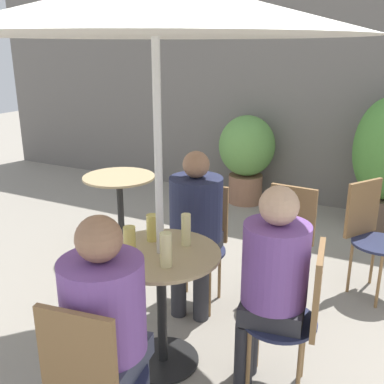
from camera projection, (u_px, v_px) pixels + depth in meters
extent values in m
plane|color=gray|center=(192.00, 368.00, 2.76)|extent=(20.00, 20.00, 0.00)
cube|color=slate|center=(326.00, 81.00, 5.18)|extent=(10.00, 0.06, 3.00)
cylinder|color=black|center=(163.00, 360.00, 2.82)|extent=(0.45, 0.45, 0.01)
cylinder|color=black|center=(162.00, 309.00, 2.71)|extent=(0.06, 0.06, 0.72)
cylinder|color=tan|center=(161.00, 254.00, 2.60)|extent=(0.70, 0.70, 0.02)
cylinder|color=black|center=(123.00, 250.00, 4.34)|extent=(0.45, 0.45, 0.01)
cylinder|color=black|center=(121.00, 215.00, 4.23)|extent=(0.06, 0.06, 0.72)
cylinder|color=tan|center=(119.00, 177.00, 4.11)|extent=(0.66, 0.66, 0.02)
cylinder|color=#232847|center=(104.00, 376.00, 2.06)|extent=(0.42, 0.42, 0.02)
cube|color=olive|center=(77.00, 360.00, 1.82)|extent=(0.35, 0.08, 0.44)
cylinder|color=#232847|center=(279.00, 320.00, 2.48)|extent=(0.42, 0.42, 0.02)
cylinder|color=olive|center=(298.00, 376.00, 2.38)|extent=(0.02, 0.02, 0.43)
cylinder|color=olive|center=(303.00, 345.00, 2.63)|extent=(0.02, 0.02, 0.43)
cylinder|color=olive|center=(248.00, 365.00, 2.46)|extent=(0.02, 0.02, 0.43)
cylinder|color=olive|center=(257.00, 336.00, 2.71)|extent=(0.02, 0.02, 0.43)
cube|color=olive|center=(318.00, 289.00, 2.35)|extent=(0.08, 0.35, 0.44)
cylinder|color=#232847|center=(198.00, 251.00, 3.32)|extent=(0.42, 0.42, 0.02)
cylinder|color=olive|center=(219.00, 273.00, 3.47)|extent=(0.02, 0.02, 0.43)
cylinder|color=olive|center=(186.00, 267.00, 3.55)|extent=(0.02, 0.02, 0.43)
cylinder|color=olive|center=(210.00, 290.00, 3.23)|extent=(0.02, 0.02, 0.43)
cylinder|color=olive|center=(174.00, 284.00, 3.31)|extent=(0.02, 0.02, 0.43)
cube|color=olive|center=(205.00, 213.00, 3.41)|extent=(0.35, 0.08, 0.44)
cylinder|color=#232847|center=(282.00, 252.00, 3.30)|extent=(0.42, 0.42, 0.02)
cylinder|color=olive|center=(303.00, 276.00, 3.42)|extent=(0.02, 0.02, 0.43)
cylinder|color=olive|center=(270.00, 268.00, 3.55)|extent=(0.02, 0.02, 0.43)
cylinder|color=olive|center=(292.00, 292.00, 3.19)|extent=(0.02, 0.02, 0.43)
cylinder|color=olive|center=(257.00, 283.00, 3.32)|extent=(0.02, 0.02, 0.43)
cube|color=olive|center=(292.00, 215.00, 3.38)|extent=(0.35, 0.05, 0.44)
cylinder|color=#232847|center=(379.00, 243.00, 3.44)|extent=(0.42, 0.42, 0.02)
cylinder|color=olive|center=(373.00, 259.00, 3.68)|extent=(0.02, 0.02, 0.43)
cylinder|color=olive|center=(350.00, 267.00, 3.55)|extent=(0.02, 0.02, 0.43)
cylinder|color=olive|center=(379.00, 282.00, 3.33)|extent=(0.02, 0.02, 0.43)
cube|color=olive|center=(363.00, 208.00, 3.52)|extent=(0.21, 0.31, 0.44)
cube|color=#42475B|center=(107.00, 358.00, 2.07)|extent=(0.37, 0.40, 0.11)
cylinder|color=#7A4C9E|center=(103.00, 306.00, 1.99)|extent=(0.38, 0.38, 0.44)
sphere|color=#9E7051|center=(99.00, 239.00, 1.89)|extent=(0.20, 0.20, 0.20)
cylinder|color=#2D2D33|center=(249.00, 341.00, 2.67)|extent=(0.11, 0.11, 0.43)
cylinder|color=#2D2D33|center=(244.00, 357.00, 2.53)|extent=(0.11, 0.11, 0.43)
cube|color=#2D2D33|center=(272.00, 309.00, 2.47)|extent=(0.38, 0.35, 0.11)
cylinder|color=#7A4C9E|center=(275.00, 264.00, 2.38)|extent=(0.36, 0.36, 0.45)
sphere|color=#DBAD89|center=(279.00, 206.00, 2.28)|extent=(0.21, 0.21, 0.21)
cylinder|color=#2D2D33|center=(179.00, 288.00, 3.25)|extent=(0.11, 0.11, 0.43)
cylinder|color=#2D2D33|center=(201.00, 292.00, 3.20)|extent=(0.11, 0.11, 0.43)
cube|color=#2D2D33|center=(196.00, 245.00, 3.26)|extent=(0.37, 0.40, 0.11)
cylinder|color=#232847|center=(196.00, 208.00, 3.17)|extent=(0.38, 0.38, 0.45)
sphere|color=#9E7051|center=(196.00, 164.00, 3.07)|extent=(0.19, 0.19, 0.19)
cylinder|color=#DBC65B|center=(152.00, 228.00, 2.73)|extent=(0.07, 0.07, 0.17)
cylinder|color=#DBC65B|center=(130.00, 242.00, 2.50)|extent=(0.07, 0.07, 0.18)
cylinder|color=beige|center=(166.00, 250.00, 2.40)|extent=(0.07, 0.07, 0.19)
cylinder|color=beige|center=(186.00, 230.00, 2.66)|extent=(0.06, 0.06, 0.20)
cylinder|color=#93664C|center=(245.00, 188.00, 5.65)|extent=(0.42, 0.42, 0.35)
ellipsoid|color=#609947|center=(247.00, 146.00, 5.48)|extent=(0.69, 0.69, 0.74)
cylinder|color=brown|center=(378.00, 212.00, 4.88)|extent=(0.37, 0.37, 0.33)
cylinder|color=silver|center=(159.00, 194.00, 2.48)|extent=(0.04, 0.04, 2.21)
cone|color=silver|center=(155.00, 6.00, 2.18)|extent=(2.14, 2.14, 0.28)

